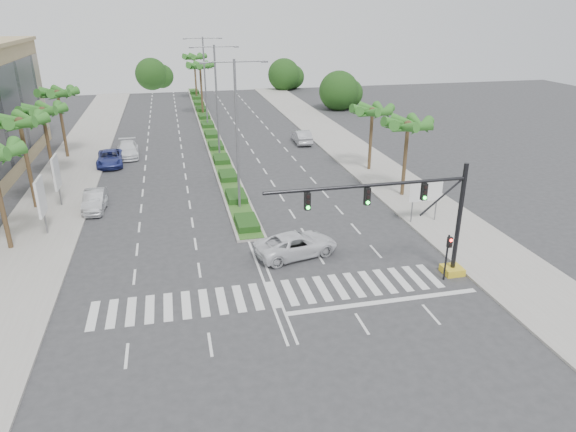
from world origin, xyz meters
The scene contains 26 objects.
ground centered at (0.00, 0.00, 0.00)m, with size 160.00×160.00×0.00m, color #333335.
footpath_right centered at (15.20, 20.00, 0.07)m, with size 6.00×120.00×0.15m, color gray.
footpath_left centered at (-15.20, 20.00, 0.07)m, with size 6.00×120.00×0.15m, color gray.
median centered at (0.00, 45.00, 0.10)m, with size 2.20×75.00×0.20m, color gray.
median_grass centered at (0.00, 45.00, 0.22)m, with size 1.80×75.00×0.04m, color #28541D.
signal_gantry centered at (9.27, 0.00, 3.46)m, with size 12.60×1.20×7.20m.
pedestrian_signal centered at (10.60, -0.68, 2.04)m, with size 0.28×0.36×3.00m.
direction_sign centered at (13.50, 7.99, 2.45)m, with size 2.70×0.11×3.40m.
billboard_near centered at (-14.50, 12.00, 2.96)m, with size 0.18×2.10×4.35m.
billboard_far centered at (-14.50, 18.00, 2.96)m, with size 0.18×2.10×4.35m.
palm_left_mid centered at (-16.50, 18.00, 7.08)m, with size 4.57×4.68×7.95m.
palm_left_far centered at (-16.50, 26.00, 6.50)m, with size 4.57×4.68×7.35m.
palm_left_end centered at (-16.50, 34.00, 6.88)m, with size 4.57×4.68×7.75m.
palm_right_near centered at (14.50, 14.00, 6.20)m, with size 4.57×4.68×7.05m.
palm_right_far centered at (14.50, 22.00, 5.91)m, with size 4.57×4.68×6.75m.
palm_median_a centered at (0.00, 55.00, 7.17)m, with size 4.57×4.68×8.05m.
palm_median_b centered at (0.00, 70.00, 7.17)m, with size 4.57×4.68×8.05m.
streetlight_near centered at (0.00, 14.00, 6.81)m, with size 5.10×0.25×12.00m.
streetlight_mid centered at (0.00, 30.00, 6.81)m, with size 5.10×0.25×12.00m.
streetlight_far centered at (0.00, 46.00, 6.81)m, with size 5.10×0.25×12.00m.
car_parked_a centered at (-11.54, 16.15, 0.64)m, with size 1.52×3.77×1.29m, color white.
car_parked_b centered at (-11.67, 16.86, 0.76)m, with size 1.61×4.63×1.53m, color #AEAFB3.
car_parked_c centered at (-11.57, 29.81, 0.78)m, with size 2.58×5.60×1.56m, color navy.
car_parked_d centered at (-9.93, 32.95, 0.81)m, with size 2.26×5.57×1.62m, color white.
car_crossing centered at (2.55, 4.72, 0.79)m, with size 2.62×5.67×1.58m, color white.
car_right centered at (10.58, 34.54, 0.83)m, with size 1.75×5.02×1.65m, color silver.
Camera 1 is at (-4.98, -25.52, 15.56)m, focal length 32.00 mm.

